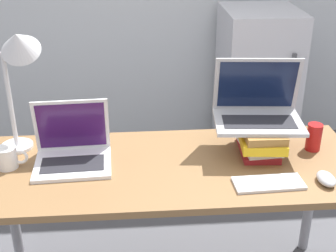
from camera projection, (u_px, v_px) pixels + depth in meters
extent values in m
cube|color=brown|center=(169.00, 168.00, 1.96)|extent=(1.63, 0.64, 0.03)
cylinder|color=gray|center=(12.00, 209.00, 2.30)|extent=(0.05, 0.05, 0.68)
cylinder|color=gray|center=(311.00, 195.00, 2.40)|extent=(0.05, 0.05, 0.68)
cube|color=silver|center=(73.00, 164.00, 1.94)|extent=(0.33, 0.27, 0.02)
cube|color=#232328|center=(73.00, 164.00, 1.93)|extent=(0.26, 0.14, 0.00)
cube|color=silver|center=(72.00, 125.00, 1.98)|extent=(0.32, 0.07, 0.25)
cube|color=#381451|center=(72.00, 126.00, 1.97)|extent=(0.28, 0.06, 0.22)
cube|color=maroon|center=(258.00, 149.00, 2.05)|extent=(0.17, 0.25, 0.03)
cube|color=white|center=(259.00, 143.00, 2.03)|extent=(0.16, 0.23, 0.04)
cube|color=gold|center=(261.00, 137.00, 2.00)|extent=(0.21, 0.29, 0.04)
cube|color=olive|center=(261.00, 129.00, 1.99)|extent=(0.17, 0.28, 0.03)
cube|color=#B2B2B7|center=(258.00, 122.00, 1.99)|extent=(0.39, 0.29, 0.02)
cube|color=#232328|center=(259.00, 122.00, 1.97)|extent=(0.31, 0.16, 0.00)
cube|color=#B2B2B7|center=(257.00, 84.00, 2.02)|extent=(0.37, 0.09, 0.25)
cube|color=#0F1938|center=(257.00, 85.00, 2.02)|extent=(0.34, 0.08, 0.22)
cube|color=silver|center=(269.00, 183.00, 1.82)|extent=(0.28, 0.12, 0.01)
cube|color=silver|center=(269.00, 182.00, 1.81)|extent=(0.25, 0.10, 0.00)
ellipsoid|color=#B2B2B7|center=(326.00, 179.00, 1.82)|extent=(0.07, 0.11, 0.04)
cylinder|color=white|center=(7.00, 158.00, 1.92)|extent=(0.09, 0.09, 0.09)
torus|color=white|center=(20.00, 157.00, 1.92)|extent=(0.06, 0.01, 0.06)
cylinder|color=red|center=(314.00, 137.00, 2.05)|extent=(0.07, 0.07, 0.12)
cylinder|color=silver|center=(17.00, 146.00, 2.09)|extent=(0.14, 0.14, 0.01)
cylinder|color=silver|center=(10.00, 101.00, 1.99)|extent=(0.02, 0.02, 0.43)
cone|color=silver|center=(18.00, 42.00, 1.84)|extent=(0.16, 0.19, 0.17)
cube|color=silver|center=(256.00, 86.00, 3.26)|extent=(0.49, 0.54, 1.07)
cube|color=#4C4C51|center=(290.00, 94.00, 2.99)|extent=(0.02, 0.02, 0.53)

